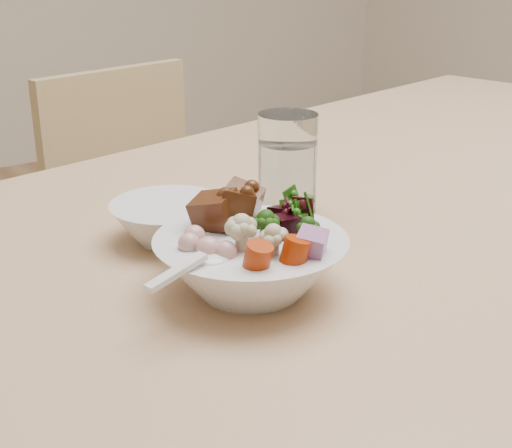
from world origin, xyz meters
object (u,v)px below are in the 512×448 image
object	(u,v)px
dining_table	(433,239)
side_bowl	(169,222)
chair_far	(153,239)
food_bowl	(251,260)
water_glass	(287,168)

from	to	relation	value
dining_table	side_bowl	size ratio (longest dim) A/B	13.57
chair_far	food_bowl	xyz separation A→B (m)	(-0.30, -0.85, 0.34)
food_bowl	water_glass	size ratio (longest dim) A/B	1.49
side_bowl	dining_table	bearing A→B (deg)	-5.78
chair_far	side_bowl	size ratio (longest dim) A/B	6.31
water_glass	side_bowl	distance (m)	0.17
dining_table	food_bowl	world-z (taller)	food_bowl
chair_far	food_bowl	world-z (taller)	food_bowl
food_bowl	side_bowl	distance (m)	0.16
water_glass	chair_far	bearing A→B (deg)	78.96
food_bowl	water_glass	bearing A→B (deg)	44.64
dining_table	chair_far	size ratio (longest dim) A/B	2.15
side_bowl	water_glass	bearing A→B (deg)	-0.69
chair_far	water_glass	distance (m)	0.80
chair_far	dining_table	bearing A→B (deg)	-94.77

